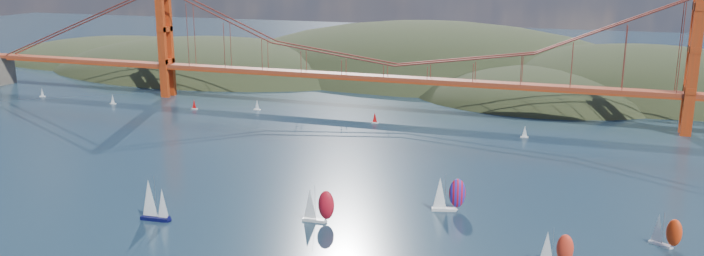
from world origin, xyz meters
name	(u,v)px	position (x,y,z in m)	size (l,w,h in m)	color
headlands	(517,104)	(44.95, 278.29, -12.46)	(725.00, 225.00, 96.00)	black
bridge	(393,42)	(-1.75, 180.00, 32.23)	(552.00, 12.00, 55.00)	maroon
sloop_navy	(153,200)	(-26.39, 31.60, 5.56)	(8.24, 4.85, 12.59)	black
racer_0	(318,205)	(15.76, 44.65, 4.81)	(8.90, 3.68, 10.19)	silver
racer_1	(555,248)	(77.05, 37.73, 4.16)	(7.65, 3.11, 8.81)	white
racer_2	(666,231)	(101.87, 57.01, 4.15)	(7.73, 6.05, 8.78)	white
racer_rwb	(448,194)	(46.98, 64.14, 5.05)	(9.54, 5.55, 10.69)	silver
distant_boat_0	(42,92)	(-179.79, 157.47, 2.41)	(3.00, 2.00, 4.70)	silver
distant_boat_1	(113,99)	(-134.32, 154.18, 2.41)	(3.00, 2.00, 4.70)	silver
distant_boat_2	(194,104)	(-90.95, 156.87, 2.41)	(3.00, 2.00, 4.70)	silver
distant_boat_3	(257,105)	(-62.26, 164.63, 2.41)	(3.00, 2.00, 4.70)	silver
distant_boat_8	(525,132)	(59.83, 153.32, 2.41)	(3.00, 2.00, 4.70)	silver
distant_boat_9	(375,118)	(-2.95, 157.45, 2.41)	(3.00, 2.00, 4.70)	silver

